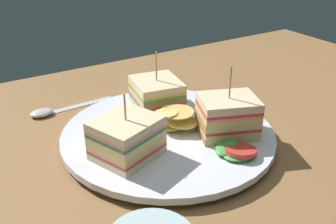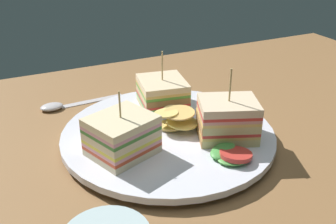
{
  "view_description": "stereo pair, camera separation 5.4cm",
  "coord_description": "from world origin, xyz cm",
  "px_view_note": "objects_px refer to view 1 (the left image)",
  "views": [
    {
      "loc": [
        25.57,
        41.4,
        28.95
      ],
      "look_at": [
        0.0,
        0.0,
        4.68
      ],
      "focal_mm": 42.13,
      "sensor_mm": 36.0,
      "label": 1
    },
    {
      "loc": [
        20.8,
        43.99,
        28.95
      ],
      "look_at": [
        0.0,
        0.0,
        4.68
      ],
      "focal_mm": 42.13,
      "sensor_mm": 36.0,
      "label": 2
    }
  ],
  "objects_px": {
    "plate": "(168,135)",
    "sandwich_wedge_2": "(157,94)",
    "spoon": "(52,111)",
    "sandwich_wedge_0": "(127,138)",
    "sandwich_wedge_1": "(227,116)",
    "chip_pile": "(175,118)"
  },
  "relations": [
    {
      "from": "plate",
      "to": "sandwich_wedge_0",
      "type": "xyz_separation_m",
      "value": [
        0.08,
        0.03,
        0.03
      ]
    },
    {
      "from": "sandwich_wedge_2",
      "to": "chip_pile",
      "type": "relative_size",
      "value": 1.24
    },
    {
      "from": "plate",
      "to": "sandwich_wedge_2",
      "type": "xyz_separation_m",
      "value": [
        -0.03,
        -0.08,
        0.03
      ]
    },
    {
      "from": "plate",
      "to": "sandwich_wedge_1",
      "type": "height_order",
      "value": "sandwich_wedge_1"
    },
    {
      "from": "plate",
      "to": "sandwich_wedge_0",
      "type": "height_order",
      "value": "sandwich_wedge_0"
    },
    {
      "from": "sandwich_wedge_1",
      "to": "sandwich_wedge_2",
      "type": "height_order",
      "value": "sandwich_wedge_1"
    },
    {
      "from": "sandwich_wedge_1",
      "to": "chip_pile",
      "type": "height_order",
      "value": "sandwich_wedge_1"
    },
    {
      "from": "sandwich_wedge_0",
      "to": "sandwich_wedge_2",
      "type": "xyz_separation_m",
      "value": [
        -0.1,
        -0.1,
        -0.0
      ]
    },
    {
      "from": "sandwich_wedge_2",
      "to": "sandwich_wedge_0",
      "type": "bearing_deg",
      "value": -35.04
    },
    {
      "from": "sandwich_wedge_0",
      "to": "sandwich_wedge_2",
      "type": "bearing_deg",
      "value": 24.49
    },
    {
      "from": "sandwich_wedge_0",
      "to": "sandwich_wedge_1",
      "type": "distance_m",
      "value": 0.14
    },
    {
      "from": "sandwich_wedge_0",
      "to": "chip_pile",
      "type": "bearing_deg",
      "value": -1.54
    },
    {
      "from": "sandwich_wedge_1",
      "to": "spoon",
      "type": "distance_m",
      "value": 0.29
    },
    {
      "from": "spoon",
      "to": "chip_pile",
      "type": "bearing_deg",
      "value": 124.0
    },
    {
      "from": "sandwich_wedge_2",
      "to": "chip_pile",
      "type": "bearing_deg",
      "value": -0.6
    },
    {
      "from": "chip_pile",
      "to": "spoon",
      "type": "xyz_separation_m",
      "value": [
        0.13,
        -0.17,
        -0.03
      ]
    },
    {
      "from": "sandwich_wedge_0",
      "to": "sandwich_wedge_1",
      "type": "xyz_separation_m",
      "value": [
        -0.14,
        0.02,
        0.0
      ]
    },
    {
      "from": "plate",
      "to": "sandwich_wedge_2",
      "type": "distance_m",
      "value": 0.09
    },
    {
      "from": "sandwich_wedge_1",
      "to": "chip_pile",
      "type": "xyz_separation_m",
      "value": [
        0.05,
        -0.05,
        -0.01
      ]
    },
    {
      "from": "plate",
      "to": "chip_pile",
      "type": "bearing_deg",
      "value": -163.17
    },
    {
      "from": "sandwich_wedge_1",
      "to": "spoon",
      "type": "bearing_deg",
      "value": -29.99
    },
    {
      "from": "spoon",
      "to": "sandwich_wedge_2",
      "type": "bearing_deg",
      "value": 142.23
    }
  ]
}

